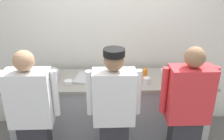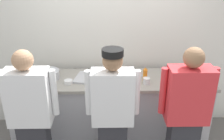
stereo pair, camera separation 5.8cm
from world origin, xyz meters
name	(u,v)px [view 1 (the left image)]	position (x,y,z in m)	size (l,w,h in m)	color
wall_back	(109,30)	(0.00, 0.85, 1.48)	(4.23, 0.10, 2.96)	silver
prep_counter	(110,108)	(0.00, 0.37, 0.47)	(2.69, 0.70, 0.94)	#B2B2B7
chef_near_left	(32,117)	(-0.85, -0.36, 0.84)	(0.59, 0.24, 1.60)	#2D2D33
chef_center	(114,114)	(0.02, -0.34, 0.85)	(0.58, 0.24, 1.60)	#2D2D33
chef_far_right	(187,113)	(0.81, -0.36, 0.85)	(0.60, 0.24, 1.62)	#2D2D33
plate_stack_front	(114,73)	(0.06, 0.51, 0.96)	(0.23, 0.23, 0.05)	white
mixing_bowl_steel	(47,75)	(-0.83, 0.40, 0.99)	(0.32, 0.32, 0.11)	#B7BABF
sheet_tray	(91,78)	(-0.26, 0.37, 0.95)	(0.41, 0.35, 0.02)	#B7BABF
squeeze_bottle_primary	(145,74)	(0.46, 0.32, 1.02)	(0.06, 0.06, 0.18)	orange
ramekin_yellow_sauce	(68,82)	(-0.54, 0.23, 0.96)	(0.11, 0.11, 0.05)	white
ramekin_orange_sauce	(164,71)	(0.77, 0.55, 0.96)	(0.09, 0.09, 0.04)	white
deli_cup	(147,81)	(0.46, 0.21, 0.98)	(0.09, 0.09, 0.08)	white
chefs_knife	(133,75)	(0.32, 0.45, 0.94)	(0.28, 0.03, 0.02)	#B7BABF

